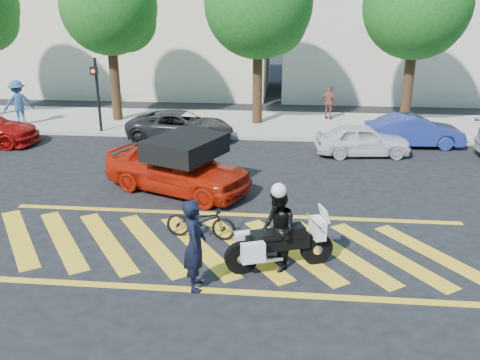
# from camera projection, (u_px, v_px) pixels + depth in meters

# --- Properties ---
(ground) EXTENTS (90.00, 90.00, 0.00)m
(ground) POSITION_uv_depth(u_px,v_px,m) (223.00, 247.00, 11.89)
(ground) COLOR black
(ground) RESTS_ON ground
(sidewalk) EXTENTS (60.00, 5.00, 0.15)m
(sidewalk) POSITION_uv_depth(u_px,v_px,m) (257.00, 124.00, 23.10)
(sidewalk) COLOR #9E998E
(sidewalk) RESTS_ON ground
(crosswalk) EXTENTS (12.33, 4.00, 0.01)m
(crosswalk) POSITION_uv_depth(u_px,v_px,m) (221.00, 247.00, 11.89)
(crosswalk) COLOR gold
(crosswalk) RESTS_ON ground
(building_left) EXTENTS (16.00, 8.00, 10.00)m
(building_left) POSITION_uv_depth(u_px,v_px,m) (136.00, 6.00, 30.59)
(building_left) COLOR beige
(building_left) RESTS_ON ground
(tree_left) EXTENTS (4.20, 4.20, 7.26)m
(tree_left) POSITION_uv_depth(u_px,v_px,m) (112.00, 10.00, 22.08)
(tree_left) COLOR black
(tree_left) RESTS_ON ground
(tree_center) EXTENTS (4.60, 4.60, 7.56)m
(tree_center) POSITION_uv_depth(u_px,v_px,m) (261.00, 8.00, 21.44)
(tree_center) COLOR black
(tree_center) RESTS_ON ground
(tree_right) EXTENTS (4.40, 4.40, 7.41)m
(tree_right) POSITION_uv_depth(u_px,v_px,m) (419.00, 9.00, 20.86)
(tree_right) COLOR black
(tree_right) RESTS_ON ground
(signal_pole) EXTENTS (0.28, 0.43, 3.20)m
(signal_pole) POSITION_uv_depth(u_px,v_px,m) (97.00, 90.00, 20.95)
(signal_pole) COLOR black
(signal_pole) RESTS_ON ground
(officer_bike) EXTENTS (0.57, 0.76, 1.89)m
(officer_bike) POSITION_uv_depth(u_px,v_px,m) (195.00, 245.00, 9.92)
(officer_bike) COLOR black
(officer_bike) RESTS_ON ground
(bicycle) EXTENTS (1.77, 0.77, 0.90)m
(bicycle) POSITION_uv_depth(u_px,v_px,m) (201.00, 221.00, 12.18)
(bicycle) COLOR black
(bicycle) RESTS_ON ground
(police_motorcycle) EXTENTS (2.31, 1.21, 1.06)m
(police_motorcycle) POSITION_uv_depth(u_px,v_px,m) (278.00, 244.00, 10.77)
(police_motorcycle) COLOR black
(police_motorcycle) RESTS_ON ground
(officer_moto) EXTENTS (0.93, 1.05, 1.79)m
(officer_moto) POSITION_uv_depth(u_px,v_px,m) (278.00, 230.00, 10.67)
(officer_moto) COLOR black
(officer_moto) RESTS_ON ground
(red_convertible) EXTENTS (4.87, 3.46, 1.54)m
(red_convertible) POSITION_uv_depth(u_px,v_px,m) (177.00, 167.00, 15.07)
(red_convertible) COLOR #A81807
(red_convertible) RESTS_ON ground
(parked_mid_left) EXTENTS (4.37, 2.19, 1.19)m
(parked_mid_left) POSITION_uv_depth(u_px,v_px,m) (181.00, 126.00, 20.57)
(parked_mid_left) COLOR black
(parked_mid_left) RESTS_ON ground
(parked_mid_right) EXTENTS (3.55, 1.73, 1.17)m
(parked_mid_right) POSITION_uv_depth(u_px,v_px,m) (363.00, 140.00, 18.61)
(parked_mid_right) COLOR silver
(parked_mid_right) RESTS_ON ground
(parked_right) EXTENTS (3.77, 1.50, 1.22)m
(parked_right) POSITION_uv_depth(u_px,v_px,m) (414.00, 131.00, 19.71)
(parked_right) COLOR navy
(parked_right) RESTS_ON ground
(pedestrian_left) EXTENTS (1.45, 1.36, 1.97)m
(pedestrian_left) POSITION_uv_depth(u_px,v_px,m) (18.00, 103.00, 22.34)
(pedestrian_left) COLOR #2B4C78
(pedestrian_left) RESTS_ON sidewalk
(pedestrian_right) EXTENTS (0.99, 0.78, 1.57)m
(pedestrian_right) POSITION_uv_depth(u_px,v_px,m) (329.00, 102.00, 23.45)
(pedestrian_right) COLOR #954843
(pedestrian_right) RESTS_ON sidewalk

